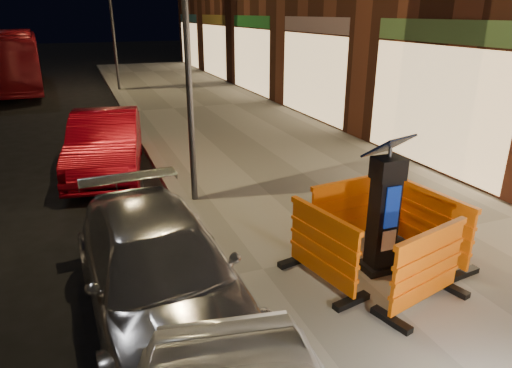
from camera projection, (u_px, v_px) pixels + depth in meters
name	position (u px, v px, depth m)	size (l,w,h in m)	color
ground_plane	(230.00, 285.00, 6.60)	(120.00, 120.00, 0.00)	black
sidewalk	(401.00, 244.00, 7.59)	(6.00, 60.00, 0.15)	gray
kerb	(230.00, 280.00, 6.57)	(0.30, 60.00, 0.15)	slate
parking_kiosk	(384.00, 209.00, 6.38)	(0.61, 0.61, 1.92)	black
barrier_front	(427.00, 269.00, 5.70)	(1.38, 0.57, 1.07)	orange
barrier_back	(346.00, 211.00, 7.36)	(1.38, 0.57, 1.07)	orange
barrier_kerbside	(323.00, 248.00, 6.20)	(1.38, 0.57, 1.07)	orange
barrier_bldgside	(434.00, 226.00, 6.85)	(1.38, 0.57, 1.07)	orange
car_silver	(164.00, 314.00, 5.96)	(1.82, 4.48, 1.30)	silver
car_red	(110.00, 172.00, 11.28)	(1.55, 4.43, 1.46)	#9B0615
bus_doubledecker	(18.00, 89.00, 23.35)	(2.43, 10.37, 2.89)	maroon
street_lamp_mid	(187.00, 45.00, 8.18)	(0.12, 0.12, 6.00)	#3F3F44
street_lamp_far	(113.00, 25.00, 21.25)	(0.12, 0.12, 6.00)	#3F3F44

